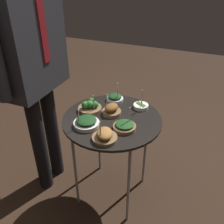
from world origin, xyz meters
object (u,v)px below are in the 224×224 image
at_px(bowl_broccoli_front_right, 90,107).
at_px(bowl_spinach_back_right, 115,98).
at_px(bowl_spinach_center, 125,126).
at_px(bowl_asparagus_back_left, 141,106).
at_px(bowl_roast_front_center, 111,110).
at_px(bowl_roast_mid_left, 105,136).
at_px(waiter_figure, 31,55).
at_px(bowl_spinach_front_left, 86,122).
at_px(serving_cart, 112,124).

height_order(bowl_broccoli_front_right, bowl_spinach_back_right, bowl_spinach_back_right).
distance_m(bowl_spinach_center, bowl_asparagus_back_left, 0.29).
xyz_separation_m(bowl_roast_front_center, bowl_spinach_back_right, (0.19, 0.05, -0.01)).
xyz_separation_m(bowl_roast_mid_left, bowl_spinach_back_right, (0.48, 0.12, -0.01)).
relative_size(bowl_roast_front_center, waiter_figure, 0.08).
height_order(bowl_spinach_center, bowl_asparagus_back_left, bowl_asparagus_back_left).
bearing_deg(bowl_roast_front_center, bowl_broccoli_front_right, 96.07).
bearing_deg(bowl_asparagus_back_left, bowl_roast_mid_left, 168.11).
bearing_deg(bowl_roast_mid_left, bowl_roast_front_center, 14.47).
relative_size(bowl_broccoli_front_right, bowl_roast_mid_left, 1.08).
bearing_deg(bowl_asparagus_back_left, bowl_spinach_center, 175.88).
distance_m(bowl_roast_mid_left, bowl_spinach_front_left, 0.19).
distance_m(bowl_spinach_center, bowl_spinach_back_right, 0.38).
bearing_deg(bowl_asparagus_back_left, bowl_spinach_back_right, 81.98).
relative_size(bowl_roast_mid_left, bowl_spinach_back_right, 0.95).
height_order(bowl_roast_front_center, bowl_roast_mid_left, bowl_roast_mid_left).
bearing_deg(serving_cart, bowl_roast_mid_left, -168.28).
relative_size(bowl_spinach_center, bowl_broccoli_front_right, 0.89).
height_order(serving_cart, bowl_spinach_back_right, bowl_spinach_back_right).
relative_size(serving_cart, bowl_spinach_front_left, 4.29).
bearing_deg(bowl_broccoli_front_right, bowl_roast_front_center, -83.93).
bearing_deg(bowl_roast_mid_left, bowl_spinach_front_left, 62.09).
xyz_separation_m(bowl_broccoli_front_right, bowl_spinach_back_right, (0.21, -0.11, -0.01)).
bearing_deg(bowl_spinach_front_left, bowl_spinach_center, -75.74).
distance_m(serving_cart, bowl_spinach_center, 0.16).
height_order(bowl_spinach_center, waiter_figure, waiter_figure).
bearing_deg(bowl_asparagus_back_left, bowl_spinach_front_left, 143.34).
bearing_deg(serving_cart, bowl_spinach_front_left, 140.17).
distance_m(bowl_spinach_center, bowl_broccoli_front_right, 0.33).
xyz_separation_m(serving_cart, bowl_spinach_back_right, (0.24, 0.08, 0.08)).
bearing_deg(bowl_spinach_back_right, waiter_figure, 122.03).
bearing_deg(bowl_roast_front_center, bowl_asparagus_back_left, -46.78).
height_order(bowl_broccoli_front_right, waiter_figure, waiter_figure).
relative_size(bowl_roast_front_center, bowl_asparagus_back_left, 0.90).
xyz_separation_m(bowl_asparagus_back_left, waiter_figure, (-0.27, 0.69, 0.38)).
relative_size(bowl_roast_front_center, bowl_spinach_center, 0.98).
height_order(bowl_roast_front_center, bowl_asparagus_back_left, bowl_asparagus_back_left).
distance_m(bowl_broccoli_front_right, waiter_figure, 0.53).
relative_size(serving_cart, waiter_figure, 0.41).
distance_m(bowl_spinach_center, waiter_figure, 0.77).
bearing_deg(bowl_asparagus_back_left, bowl_roast_front_center, 133.22).
bearing_deg(bowl_asparagus_back_left, waiter_figure, 111.06).
xyz_separation_m(bowl_spinach_center, bowl_broccoli_front_right, (0.12, 0.31, 0.01)).
bearing_deg(bowl_spinach_center, waiter_figure, 87.79).
distance_m(bowl_broccoli_front_right, bowl_spinach_back_right, 0.23).
bearing_deg(waiter_figure, bowl_asparagus_back_left, -68.94).
height_order(bowl_broccoli_front_right, bowl_roast_mid_left, bowl_roast_mid_left).
bearing_deg(bowl_spinach_front_left, waiter_figure, 78.45).
bearing_deg(waiter_figure, bowl_roast_front_center, -78.26).
xyz_separation_m(bowl_spinach_center, bowl_asparagus_back_left, (0.29, -0.02, -0.00)).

